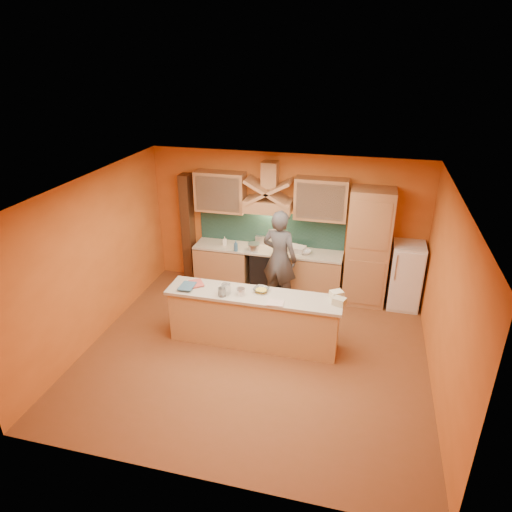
% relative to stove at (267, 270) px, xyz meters
% --- Properties ---
extents(floor, '(5.50, 5.00, 0.01)m').
position_rel_stove_xyz_m(floor, '(0.30, -2.20, -0.45)').
color(floor, brown).
rests_on(floor, ground).
extents(ceiling, '(5.50, 5.00, 0.01)m').
position_rel_stove_xyz_m(ceiling, '(0.30, -2.20, 2.35)').
color(ceiling, white).
rests_on(ceiling, wall_back).
extents(wall_back, '(5.50, 0.02, 2.80)m').
position_rel_stove_xyz_m(wall_back, '(0.30, 0.30, 0.95)').
color(wall_back, orange).
rests_on(wall_back, floor).
extents(wall_front, '(5.50, 0.02, 2.80)m').
position_rel_stove_xyz_m(wall_front, '(0.30, -4.70, 0.95)').
color(wall_front, orange).
rests_on(wall_front, floor).
extents(wall_left, '(0.02, 5.00, 2.80)m').
position_rel_stove_xyz_m(wall_left, '(-2.45, -2.20, 0.95)').
color(wall_left, orange).
rests_on(wall_left, floor).
extents(wall_right, '(0.02, 5.00, 2.80)m').
position_rel_stove_xyz_m(wall_right, '(3.05, -2.20, 0.95)').
color(wall_right, orange).
rests_on(wall_right, floor).
extents(base_cabinet_left, '(1.10, 0.60, 0.86)m').
position_rel_stove_xyz_m(base_cabinet_left, '(-0.95, 0.00, -0.02)').
color(base_cabinet_left, tan).
rests_on(base_cabinet_left, floor).
extents(base_cabinet_right, '(1.10, 0.60, 0.86)m').
position_rel_stove_xyz_m(base_cabinet_right, '(0.95, 0.00, -0.02)').
color(base_cabinet_right, tan).
rests_on(base_cabinet_right, floor).
extents(counter_top, '(3.00, 0.62, 0.04)m').
position_rel_stove_xyz_m(counter_top, '(-0.00, 0.00, 0.45)').
color(counter_top, '#BBB19E').
rests_on(counter_top, base_cabinet_left).
extents(stove, '(0.60, 0.58, 0.90)m').
position_rel_stove_xyz_m(stove, '(0.00, 0.00, 0.00)').
color(stove, black).
rests_on(stove, floor).
extents(backsplash, '(3.00, 0.03, 0.70)m').
position_rel_stove_xyz_m(backsplash, '(-0.00, 0.28, 0.80)').
color(backsplash, '#193732').
rests_on(backsplash, wall_back).
extents(range_hood, '(0.92, 0.50, 0.24)m').
position_rel_stove_xyz_m(range_hood, '(0.00, 0.05, 1.37)').
color(range_hood, tan).
rests_on(range_hood, wall_back).
extents(hood_chimney, '(0.30, 0.30, 0.50)m').
position_rel_stove_xyz_m(hood_chimney, '(0.00, 0.15, 1.95)').
color(hood_chimney, tan).
rests_on(hood_chimney, wall_back).
extents(upper_cabinet_left, '(1.00, 0.35, 0.80)m').
position_rel_stove_xyz_m(upper_cabinet_left, '(-1.00, 0.12, 1.55)').
color(upper_cabinet_left, tan).
rests_on(upper_cabinet_left, wall_back).
extents(upper_cabinet_right, '(1.00, 0.35, 0.80)m').
position_rel_stove_xyz_m(upper_cabinet_right, '(1.00, 0.12, 1.55)').
color(upper_cabinet_right, tan).
rests_on(upper_cabinet_right, wall_back).
extents(pantry_column, '(0.80, 0.60, 2.30)m').
position_rel_stove_xyz_m(pantry_column, '(1.95, 0.00, 0.70)').
color(pantry_column, tan).
rests_on(pantry_column, floor).
extents(fridge, '(0.58, 0.60, 1.30)m').
position_rel_stove_xyz_m(fridge, '(2.70, 0.00, 0.20)').
color(fridge, white).
rests_on(fridge, floor).
extents(trim_column_left, '(0.20, 0.30, 2.30)m').
position_rel_stove_xyz_m(trim_column_left, '(-1.75, 0.15, 0.70)').
color(trim_column_left, '#472816').
rests_on(trim_column_left, floor).
extents(island_body, '(2.80, 0.55, 0.88)m').
position_rel_stove_xyz_m(island_body, '(0.20, -1.90, -0.01)').
color(island_body, tan).
rests_on(island_body, floor).
extents(island_top, '(2.90, 0.62, 0.05)m').
position_rel_stove_xyz_m(island_top, '(0.20, -1.90, 0.47)').
color(island_top, '#BBB19E').
rests_on(island_top, island_body).
extents(person, '(0.79, 0.62, 1.92)m').
position_rel_stove_xyz_m(person, '(0.34, -0.47, 0.51)').
color(person, '#4C4C51').
rests_on(person, floor).
extents(pot_large, '(0.27, 0.27, 0.14)m').
position_rel_stove_xyz_m(pot_large, '(-0.25, -0.14, 0.52)').
color(pot_large, silver).
rests_on(pot_large, stove).
extents(pot_small, '(0.22, 0.22, 0.13)m').
position_rel_stove_xyz_m(pot_small, '(0.22, 0.12, 0.52)').
color(pot_small, silver).
rests_on(pot_small, stove).
extents(soap_bottle_a, '(0.10, 0.10, 0.18)m').
position_rel_stove_xyz_m(soap_bottle_a, '(-0.89, -0.02, 0.56)').
color(soap_bottle_a, white).
rests_on(soap_bottle_a, counter_top).
extents(soap_bottle_b, '(0.12, 0.12, 0.23)m').
position_rel_stove_xyz_m(soap_bottle_b, '(-0.58, -0.26, 0.58)').
color(soap_bottle_b, '#346490').
rests_on(soap_bottle_b, counter_top).
extents(bowl_back, '(0.23, 0.23, 0.07)m').
position_rel_stove_xyz_m(bowl_back, '(0.77, -0.05, 0.51)').
color(bowl_back, silver).
rests_on(bowl_back, counter_top).
extents(dish_rack, '(0.36, 0.32, 0.11)m').
position_rel_stove_xyz_m(dish_rack, '(0.60, 0.01, 0.53)').
color(dish_rack, white).
rests_on(dish_rack, counter_top).
extents(book_lower, '(0.34, 0.36, 0.03)m').
position_rel_stove_xyz_m(book_lower, '(-0.91, -1.88, 0.51)').
color(book_lower, '#C24E45').
rests_on(book_lower, island_top).
extents(book_upper, '(0.24, 0.32, 0.02)m').
position_rel_stove_xyz_m(book_upper, '(-1.04, -1.98, 0.53)').
color(book_upper, '#3B6382').
rests_on(book_upper, island_top).
extents(jar_large, '(0.17, 0.17, 0.17)m').
position_rel_stove_xyz_m(jar_large, '(-0.24, -1.99, 0.58)').
color(jar_large, white).
rests_on(jar_large, island_top).
extents(jar_small, '(0.14, 0.14, 0.15)m').
position_rel_stove_xyz_m(jar_small, '(-0.28, -2.09, 0.57)').
color(jar_small, silver).
rests_on(jar_small, island_top).
extents(kitchen_scale, '(0.15, 0.15, 0.09)m').
position_rel_stove_xyz_m(kitchen_scale, '(0.01, -1.98, 0.54)').
color(kitchen_scale, white).
rests_on(kitchen_scale, island_top).
extents(mixing_bowl, '(0.30, 0.30, 0.06)m').
position_rel_stove_xyz_m(mixing_bowl, '(0.30, -1.79, 0.53)').
color(mixing_bowl, silver).
rests_on(mixing_bowl, island_top).
extents(cloth, '(0.27, 0.21, 0.02)m').
position_rel_stove_xyz_m(cloth, '(0.61, -2.11, 0.50)').
color(cloth, beige).
rests_on(cloth, island_top).
extents(grocery_bag_a, '(0.25, 0.24, 0.13)m').
position_rel_stove_xyz_m(grocery_bag_a, '(1.52, -1.71, 0.56)').
color(grocery_bag_a, '#EEECC4').
rests_on(grocery_bag_a, island_top).
extents(grocery_bag_b, '(0.23, 0.21, 0.12)m').
position_rel_stove_xyz_m(grocery_bag_b, '(1.58, -1.90, 0.55)').
color(grocery_bag_b, beige).
rests_on(grocery_bag_b, island_top).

